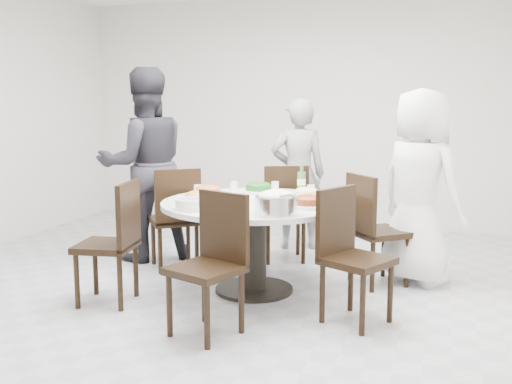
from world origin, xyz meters
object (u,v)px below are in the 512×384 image
(rice_bowl, at_px, (276,205))
(beverage_bottle, at_px, (301,180))
(chair_nw, at_px, (174,218))
(diner_middle, at_px, (298,174))
(chair_sw, at_px, (106,243))
(dining_table, at_px, (254,247))
(diner_right, at_px, (419,187))
(chair_ne, at_px, (379,230))
(chair_se, at_px, (357,257))
(soup_bowl, at_px, (193,204))
(chair_s, at_px, (205,266))
(chair_n, at_px, (284,212))
(diner_left, at_px, (145,165))

(rice_bowl, height_order, beverage_bottle, beverage_bottle)
(chair_nw, height_order, diner_middle, diner_middle)
(chair_sw, bearing_deg, dining_table, 112.37)
(chair_sw, distance_m, diner_right, 2.62)
(chair_ne, height_order, chair_se, same)
(soup_bowl, relative_size, beverage_bottle, 1.05)
(chair_s, xyz_separation_m, rice_bowl, (0.34, 0.51, 0.34))
(chair_n, bearing_deg, diner_middle, -114.57)
(chair_s, distance_m, chair_se, 1.07)
(beverage_bottle, bearing_deg, diner_right, 10.43)
(dining_table, distance_m, beverage_bottle, 0.75)
(chair_nw, bearing_deg, soup_bowl, 85.46)
(chair_sw, height_order, diner_left, diner_left)
(chair_nw, height_order, soup_bowl, chair_nw)
(chair_se, bearing_deg, chair_n, 59.25)
(diner_middle, xyz_separation_m, rice_bowl, (0.31, -1.98, 0.03))
(rice_bowl, bearing_deg, chair_nw, 143.68)
(dining_table, distance_m, chair_s, 0.98)
(chair_sw, xyz_separation_m, chair_se, (1.90, 0.16, 0.00))
(chair_se, bearing_deg, diner_left, 90.63)
(chair_nw, xyz_separation_m, chair_s, (0.90, -1.42, 0.00))
(rice_bowl, bearing_deg, beverage_bottle, 92.21)
(chair_ne, relative_size, chair_nw, 1.00)
(dining_table, bearing_deg, chair_sw, -148.64)
(dining_table, relative_size, chair_n, 1.58)
(chair_ne, xyz_separation_m, chair_se, (-0.05, -0.95, 0.00))
(soup_bowl, bearing_deg, chair_s, -58.98)
(diner_right, bearing_deg, chair_se, 108.37)
(chair_n, bearing_deg, chair_nw, 10.22)
(dining_table, height_order, beverage_bottle, beverage_bottle)
(chair_ne, bearing_deg, chair_n, 21.80)
(diner_right, distance_m, rice_bowl, 1.48)
(dining_table, distance_m, chair_se, 1.01)
(chair_s, height_order, beverage_bottle, beverage_bottle)
(dining_table, relative_size, soup_bowl, 5.76)
(chair_nw, relative_size, chair_se, 1.00)
(chair_sw, bearing_deg, diner_middle, 145.82)
(chair_nw, bearing_deg, chair_ne, 144.27)
(chair_sw, xyz_separation_m, diner_left, (-0.33, 1.27, 0.46))
(chair_sw, relative_size, diner_right, 0.57)
(dining_table, height_order, soup_bowl, soup_bowl)
(chair_n, bearing_deg, rice_bowl, 80.52)
(diner_middle, distance_m, diner_left, 1.59)
(chair_nw, bearing_deg, diner_middle, -168.12)
(chair_n, bearing_deg, chair_ne, 129.80)
(soup_bowl, distance_m, beverage_bottle, 1.13)
(dining_table, bearing_deg, beverage_bottle, 60.36)
(chair_ne, relative_size, chair_sw, 1.00)
(beverage_bottle, bearing_deg, chair_n, 119.34)
(soup_bowl, bearing_deg, diner_left, 131.49)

